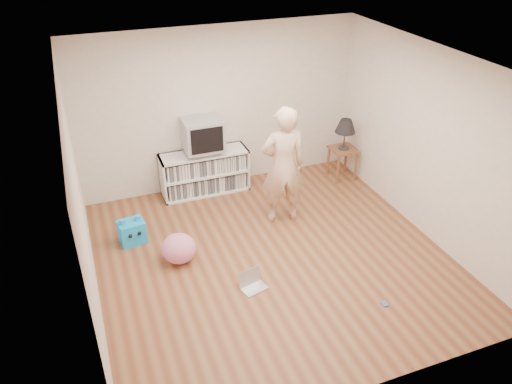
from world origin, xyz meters
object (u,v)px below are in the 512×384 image
object	(u,v)px
dvd_deck	(203,151)
person	(283,166)
crt_tv	(203,134)
side_table	(343,156)
plush_blue	(132,231)
plush_pink	(179,248)
laptop	(252,283)
table_lamp	(346,127)
media_unit	(204,172)

from	to	relation	value
dvd_deck	person	bearing A→B (deg)	-54.55
crt_tv	side_table	distance (m)	2.42
crt_tv	plush_blue	size ratio (longest dim) A/B	1.50
plush_blue	plush_pink	world-z (taller)	plush_blue
dvd_deck	laptop	bearing A→B (deg)	-92.53
dvd_deck	table_lamp	distance (m)	2.35
plush_blue	plush_pink	xyz separation A→B (m)	(0.51, -0.65, 0.02)
person	plush_blue	xyz separation A→B (m)	(-2.18, 0.19, -0.72)
table_lamp	laptop	xyz separation A→B (m)	(-2.42, -2.10, -0.88)
dvd_deck	laptop	world-z (taller)	dvd_deck
media_unit	table_lamp	xyz separation A→B (m)	(2.31, -0.39, 0.59)
crt_tv	laptop	world-z (taller)	crt_tv
crt_tv	side_table	size ratio (longest dim) A/B	1.09
laptop	plush_blue	size ratio (longest dim) A/B	0.89
side_table	plush_blue	xyz separation A→B (m)	(-3.64, -0.63, -0.25)
table_lamp	person	xyz separation A→B (m)	(-1.47, -0.82, -0.05)
dvd_deck	crt_tv	bearing A→B (deg)	-90.00
person	laptop	distance (m)	1.80
crt_tv	dvd_deck	bearing A→B (deg)	90.00
plush_blue	media_unit	bearing A→B (deg)	28.73
side_table	dvd_deck	bearing A→B (deg)	170.90
table_lamp	plush_pink	distance (m)	3.46
laptop	table_lamp	bearing A→B (deg)	27.32
dvd_deck	table_lamp	bearing A→B (deg)	-9.10
side_table	media_unit	bearing A→B (deg)	170.53
plush_pink	person	bearing A→B (deg)	15.31
side_table	plush_pink	bearing A→B (deg)	-157.87
laptop	plush_blue	world-z (taller)	plush_blue
media_unit	plush_pink	distance (m)	1.86
crt_tv	plush_pink	world-z (taller)	crt_tv
media_unit	plush_pink	bearing A→B (deg)	-116.35
crt_tv	plush_pink	bearing A→B (deg)	-116.61
media_unit	side_table	world-z (taller)	media_unit
media_unit	plush_pink	world-z (taller)	media_unit
media_unit	laptop	bearing A→B (deg)	-92.51
media_unit	laptop	distance (m)	2.50
side_table	person	distance (m)	1.74
person	laptop	size ratio (longest dim) A/B	5.00
dvd_deck	crt_tv	xyz separation A→B (m)	(0.00, -0.00, 0.29)
media_unit	plush_blue	size ratio (longest dim) A/B	3.51
side_table	laptop	bearing A→B (deg)	-139.07
table_lamp	media_unit	bearing A→B (deg)	170.53
person	plush_pink	world-z (taller)	person
media_unit	table_lamp	distance (m)	2.42
table_lamp	plush_pink	size ratio (longest dim) A/B	1.13
crt_tv	side_table	world-z (taller)	crt_tv
person	plush_pink	size ratio (longest dim) A/B	3.89
media_unit	laptop	world-z (taller)	media_unit
media_unit	plush_blue	bearing A→B (deg)	-142.71
plush_blue	plush_pink	size ratio (longest dim) A/B	0.87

